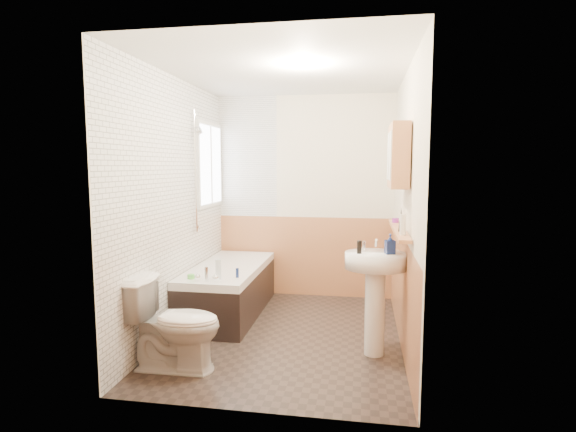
# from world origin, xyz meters

# --- Properties ---
(floor) EXTENTS (2.80, 2.80, 0.00)m
(floor) POSITION_xyz_m (0.00, 0.00, 0.00)
(floor) COLOR black
(floor) RESTS_ON ground
(ceiling) EXTENTS (2.80, 2.80, 0.00)m
(ceiling) POSITION_xyz_m (0.00, 0.00, 2.50)
(ceiling) COLOR white
(ceiling) RESTS_ON ground
(wall_back) EXTENTS (2.20, 0.02, 2.50)m
(wall_back) POSITION_xyz_m (0.00, 1.41, 1.25)
(wall_back) COLOR #F1E6C7
(wall_back) RESTS_ON ground
(wall_front) EXTENTS (2.20, 0.02, 2.50)m
(wall_front) POSITION_xyz_m (0.00, -1.41, 1.25)
(wall_front) COLOR #F1E6C7
(wall_front) RESTS_ON ground
(wall_left) EXTENTS (0.02, 2.80, 2.50)m
(wall_left) POSITION_xyz_m (-1.11, 0.00, 1.25)
(wall_left) COLOR #F1E6C7
(wall_left) RESTS_ON ground
(wall_right) EXTENTS (0.02, 2.80, 2.50)m
(wall_right) POSITION_xyz_m (1.11, 0.00, 1.25)
(wall_right) COLOR #F1E6C7
(wall_right) RESTS_ON ground
(wainscot_right) EXTENTS (0.01, 2.80, 1.00)m
(wainscot_right) POSITION_xyz_m (1.09, 0.00, 0.50)
(wainscot_right) COLOR #C37E50
(wainscot_right) RESTS_ON wall_right
(wainscot_front) EXTENTS (2.20, 0.01, 1.00)m
(wainscot_front) POSITION_xyz_m (0.00, -1.39, 0.50)
(wainscot_front) COLOR #C37E50
(wainscot_front) RESTS_ON wall_front
(wainscot_back) EXTENTS (2.20, 0.01, 1.00)m
(wainscot_back) POSITION_xyz_m (0.00, 1.39, 0.50)
(wainscot_back) COLOR #C37E50
(wainscot_back) RESTS_ON wall_back
(tile_cladding_left) EXTENTS (0.01, 2.80, 2.50)m
(tile_cladding_left) POSITION_xyz_m (-1.09, 0.00, 1.25)
(tile_cladding_left) COLOR white
(tile_cladding_left) RESTS_ON wall_left
(tile_return_back) EXTENTS (0.75, 0.01, 1.50)m
(tile_return_back) POSITION_xyz_m (-0.73, 1.39, 1.75)
(tile_return_back) COLOR white
(tile_return_back) RESTS_ON wall_back
(window) EXTENTS (0.03, 0.79, 0.99)m
(window) POSITION_xyz_m (-1.06, 0.95, 1.65)
(window) COLOR white
(window) RESTS_ON wall_left
(bathtub) EXTENTS (0.70, 1.63, 0.69)m
(bathtub) POSITION_xyz_m (-0.73, 0.53, 0.29)
(bathtub) COLOR black
(bathtub) RESTS_ON floor
(shower_riser) EXTENTS (0.11, 0.09, 1.30)m
(shower_riser) POSITION_xyz_m (-1.04, 0.42, 1.68)
(shower_riser) COLOR silver
(shower_riser) RESTS_ON wall_left
(toilet) EXTENTS (0.76, 0.43, 0.74)m
(toilet) POSITION_xyz_m (-0.76, -0.86, 0.37)
(toilet) COLOR white
(toilet) RESTS_ON floor
(sink) EXTENTS (0.53, 0.43, 1.02)m
(sink) POSITION_xyz_m (0.84, -0.32, 0.64)
(sink) COLOR white
(sink) RESTS_ON floor
(pine_shelf) EXTENTS (0.10, 1.31, 0.03)m
(pine_shelf) POSITION_xyz_m (1.04, -0.11, 1.07)
(pine_shelf) COLOR #C37E50
(pine_shelf) RESTS_ON wall_right
(medicine_cabinet) EXTENTS (0.15, 0.60, 0.54)m
(medicine_cabinet) POSITION_xyz_m (1.01, -0.19, 1.72)
(medicine_cabinet) COLOR #C37E50
(medicine_cabinet) RESTS_ON wall_right
(foam_can) EXTENTS (0.07, 0.07, 0.17)m
(foam_can) POSITION_xyz_m (1.04, -0.51, 1.17)
(foam_can) COLOR silver
(foam_can) RESTS_ON pine_shelf
(green_bottle) EXTENTS (0.05, 0.05, 0.20)m
(green_bottle) POSITION_xyz_m (1.04, -0.32, 1.19)
(green_bottle) COLOR black
(green_bottle) RESTS_ON pine_shelf
(black_jar) EXTENTS (0.07, 0.07, 0.04)m
(black_jar) POSITION_xyz_m (1.04, 0.29, 1.11)
(black_jar) COLOR purple
(black_jar) RESTS_ON pine_shelf
(soap_bottle) EXTENTS (0.12, 0.18, 0.08)m
(soap_bottle) POSITION_xyz_m (0.95, -0.35, 0.94)
(soap_bottle) COLOR navy
(soap_bottle) RESTS_ON sink
(clear_bottle) EXTENTS (0.04, 0.04, 0.11)m
(clear_bottle) POSITION_xyz_m (0.70, -0.38, 0.96)
(clear_bottle) COLOR black
(clear_bottle) RESTS_ON sink
(blue_gel) EXTENTS (0.06, 0.05, 0.19)m
(blue_gel) POSITION_xyz_m (-0.65, -0.08, 0.64)
(blue_gel) COLOR silver
(blue_gel) RESTS_ON bathtub
(cream_jar) EXTENTS (0.09, 0.09, 0.04)m
(cream_jar) POSITION_xyz_m (-0.91, -0.11, 0.57)
(cream_jar) COLOR #59C647
(cream_jar) RESTS_ON bathtub
(orange_bottle) EXTENTS (0.04, 0.04, 0.09)m
(orange_bottle) POSITION_xyz_m (-0.48, 0.02, 0.59)
(orange_bottle) COLOR navy
(orange_bottle) RESTS_ON bathtub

